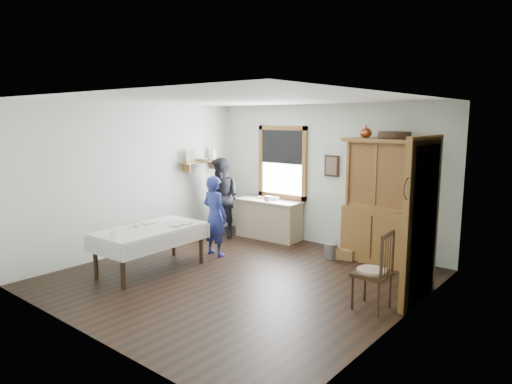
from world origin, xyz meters
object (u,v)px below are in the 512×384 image
woman_blue (215,219)px  pail (331,251)px  figure_dark (222,201)px  work_counter (268,219)px  dining_table (151,249)px  wicker_basket (345,254)px  china_hutch (379,201)px  spindle_chair (372,270)px

woman_blue → pail: bearing=-144.9°
woman_blue → figure_dark: (-0.78, 1.01, 0.10)m
work_counter → dining_table: bearing=-97.6°
pail → wicker_basket: 0.24m
china_hutch → wicker_basket: size_ratio=6.97×
woman_blue → figure_dark: bearing=-51.3°
pail → figure_dark: (-2.49, -0.15, 0.63)m
pail → wicker_basket: size_ratio=0.87×
wicker_basket → figure_dark: bearing=-174.5°
work_counter → china_hutch: (2.39, -0.02, 0.66)m
china_hutch → figure_dark: (-3.19, -0.51, -0.29)m
dining_table → figure_dark: 2.38m
spindle_chair → wicker_basket: 2.16m
work_counter → spindle_chair: 3.74m
china_hutch → wicker_basket: bearing=-150.8°
woman_blue → wicker_basket: bearing=-145.6°
woman_blue → dining_table: bearing=81.7°
pail → wicker_basket: pail is taller
dining_table → pail: (1.92, 2.42, -0.22)m
pail → wicker_basket: bearing=27.5°
china_hutch → dining_table: bearing=-130.8°
work_counter → dining_table: work_counter is taller
china_hutch → dining_table: china_hutch is taller
china_hutch → work_counter: bearing=-178.0°
spindle_chair → pail: spindle_chair is taller
china_hutch → figure_dark: bearing=-168.5°
spindle_chair → woman_blue: 3.24m
spindle_chair → wicker_basket: bearing=122.9°
work_counter → dining_table: 2.81m
china_hutch → wicker_basket: 1.11m
pail → dining_table: bearing=-128.4°
work_counter → figure_dark: figure_dark is taller
work_counter → figure_dark: 1.02m
dining_table → pail: 3.10m
spindle_chair → woman_blue: (-3.21, 0.41, 0.14)m
china_hutch → figure_dark: size_ratio=1.38×
wicker_basket → china_hutch: bearing=26.7°
work_counter → figure_dark: bearing=-149.5°
work_counter → pail: 1.75m
spindle_chair → figure_dark: (-3.99, 1.42, 0.24)m
dining_table → wicker_basket: bearing=50.0°
spindle_chair → figure_dark: 4.25m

